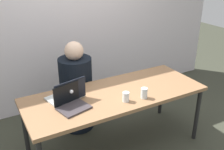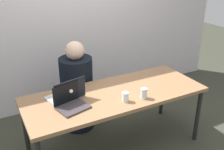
{
  "view_description": "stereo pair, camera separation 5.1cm",
  "coord_description": "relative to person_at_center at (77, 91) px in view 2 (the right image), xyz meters",
  "views": [
    {
      "loc": [
        -1.25,
        -2.18,
        2.05
      ],
      "look_at": [
        0.0,
        0.08,
        0.9
      ],
      "focal_mm": 42.0,
      "sensor_mm": 36.0,
      "label": 1
    },
    {
      "loc": [
        -1.21,
        -2.21,
        2.05
      ],
      "look_at": [
        0.0,
        0.08,
        0.9
      ],
      "focal_mm": 42.0,
      "sensor_mm": 36.0,
      "label": 2
    }
  ],
  "objects": [
    {
      "name": "ground_plane",
      "position": [
        0.22,
        -0.61,
        -0.52
      ],
      "size": [
        12.0,
        12.0,
        0.0
      ],
      "primitive_type": "plane",
      "color": "#36382C"
    },
    {
      "name": "back_wall",
      "position": [
        0.22,
        0.72,
        0.79
      ],
      "size": [
        5.14,
        0.1,
        2.63
      ],
      "primitive_type": "cube",
      "color": "silver",
      "rests_on": "ground"
    },
    {
      "name": "desk",
      "position": [
        0.22,
        -0.61,
        0.15
      ],
      "size": [
        1.98,
        0.78,
        0.72
      ],
      "color": "#8A6341",
      "rests_on": "ground"
    },
    {
      "name": "person_at_center",
      "position": [
        0.0,
        0.0,
        0.0
      ],
      "size": [
        0.44,
        0.44,
        1.17
      ],
      "rotation": [
        0.0,
        0.0,
        3.22
      ],
      "color": "black",
      "rests_on": "ground"
    },
    {
      "name": "laptop_front_left",
      "position": [
        -0.31,
        -0.67,
        0.25
      ],
      "size": [
        0.34,
        0.3,
        0.22
      ],
      "rotation": [
        0.0,
        0.0,
        0.24
      ],
      "color": "#3B3438",
      "rests_on": "desk"
    },
    {
      "name": "laptop_back_left",
      "position": [
        -0.29,
        -0.49,
        0.25
      ],
      "size": [
        0.4,
        0.32,
        0.24
      ],
      "rotation": [
        0.0,
        0.0,
        3.37
      ],
      "color": "#B1B7B4",
      "rests_on": "desk"
    },
    {
      "name": "water_glass_right",
      "position": [
        0.42,
        -0.85,
        0.25
      ],
      "size": [
        0.07,
        0.07,
        0.11
      ],
      "color": "silver",
      "rests_on": "desk"
    },
    {
      "name": "water_glass_center",
      "position": [
        0.23,
        -0.82,
        0.25
      ],
      "size": [
        0.07,
        0.07,
        0.1
      ],
      "color": "white",
      "rests_on": "desk"
    }
  ]
}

